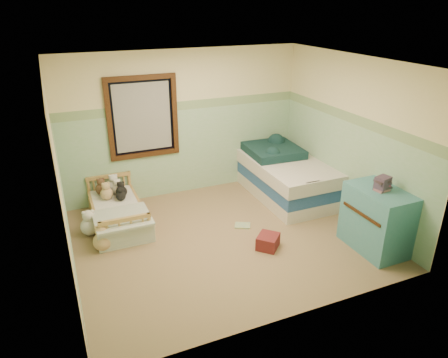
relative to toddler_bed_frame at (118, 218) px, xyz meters
name	(u,v)px	position (x,y,z in m)	size (l,w,h in m)	color
floor	(225,238)	(1.36, -1.05, -0.10)	(4.20, 3.60, 0.02)	brown
ceiling	(225,62)	(1.36, -1.05, 2.42)	(4.20, 3.60, 0.02)	beige
wall_back	(184,124)	(1.36, 0.75, 1.16)	(4.20, 0.04, 2.50)	beige
wall_front	(297,217)	(1.36, -2.85, 1.16)	(4.20, 0.04, 2.50)	beige
wall_left	(60,183)	(-0.74, -1.05, 1.16)	(0.04, 3.60, 2.50)	beige
wall_right	(351,139)	(3.46, -1.05, 1.16)	(0.04, 3.60, 2.50)	beige
wainscot_mint	(185,152)	(1.36, 0.74, 0.66)	(4.20, 0.01, 1.50)	#A5C6AC
border_strip	(183,106)	(1.36, 0.74, 1.48)	(4.20, 0.01, 0.15)	#468358
window_frame	(143,117)	(0.66, 0.71, 1.36)	(1.16, 0.06, 1.36)	black
window_blinds	(143,117)	(0.66, 0.72, 1.36)	(0.92, 0.01, 1.12)	#B3B3AC
toddler_bed_frame	(118,218)	(0.00, 0.00, 0.00)	(0.73, 1.46, 0.19)	olive
toddler_mattress	(117,209)	(0.00, 0.00, 0.15)	(0.67, 1.40, 0.12)	white
patchwork_quilt	(122,218)	(0.00, -0.45, 0.23)	(0.79, 0.73, 0.03)	#76A5C3
plush_bed_brown	(102,189)	(-0.15, 0.50, 0.31)	(0.19, 0.19, 0.19)	brown
plush_bed_white	(114,186)	(0.05, 0.50, 0.32)	(0.21, 0.21, 0.21)	silver
plush_bed_tan	(107,194)	(-0.10, 0.28, 0.31)	(0.20, 0.20, 0.20)	tan
plush_bed_dark	(122,192)	(0.13, 0.28, 0.30)	(0.18, 0.18, 0.18)	black
plush_floor_cream	(90,226)	(-0.44, -0.18, 0.04)	(0.27, 0.27, 0.27)	silver
plush_floor_tan	(103,241)	(-0.33, -0.67, 0.04)	(0.26, 0.26, 0.26)	tan
twin_bed_frame	(282,188)	(2.91, -0.05, 0.02)	(1.05, 2.10, 0.22)	silver
twin_boxspring	(283,176)	(2.91, -0.05, 0.24)	(1.05, 2.10, 0.22)	navy
twin_mattress	(284,165)	(2.91, -0.05, 0.46)	(1.09, 2.14, 0.22)	silver
teal_blanket	(273,150)	(2.86, 0.25, 0.64)	(0.89, 0.95, 0.14)	#153137
dresser	(377,220)	(3.17, -2.11, 0.35)	(0.56, 0.89, 0.89)	teal
book_stack	(383,183)	(3.17, -2.10, 0.90)	(0.19, 0.15, 0.19)	brown
red_pillow	(268,242)	(1.81, -1.53, 0.00)	(0.31, 0.27, 0.19)	maroon
floor_book	(243,225)	(1.74, -0.85, -0.08)	(0.24, 0.18, 0.02)	yellow
extra_plush_0	(118,189)	(0.09, 0.41, 0.30)	(0.18, 0.18, 0.18)	silver
extra_plush_1	(121,196)	(0.09, 0.16, 0.29)	(0.16, 0.16, 0.16)	black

